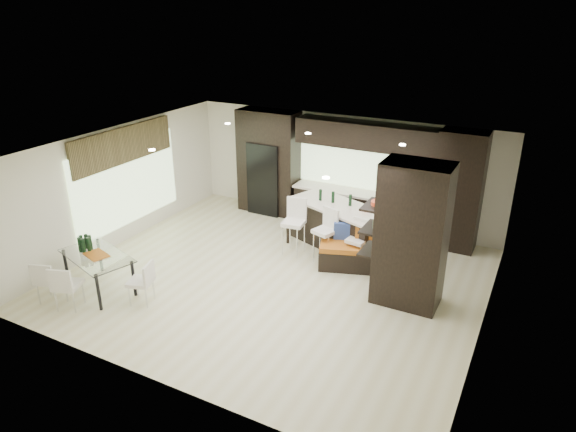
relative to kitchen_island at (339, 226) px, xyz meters
The scene contains 22 objects.
ground 2.15m from the kitchen_island, 105.75° to the right, with size 8.00×8.00×0.00m, color beige.
back_wall 1.81m from the kitchen_island, 110.90° to the left, with size 8.00×0.02×2.70m, color white.
left_wall 5.06m from the kitchen_island, 156.21° to the right, with size 0.02×7.00×2.70m, color white.
right_wall 4.07m from the kitchen_island, 30.40° to the right, with size 0.02×7.00×2.70m, color white.
ceiling 3.04m from the kitchen_island, 105.75° to the right, with size 8.00×7.00×0.02m, color white.
window_left 4.95m from the kitchen_island, 158.17° to the right, with size 0.04×3.20×1.90m, color #B2D199.
window_back 1.79m from the kitchen_island, 88.72° to the left, with size 3.40×0.04×1.20m, color #B2D199.
stone_accent 5.16m from the kitchen_island, 158.04° to the right, with size 0.08×3.00×0.80m, color brown.
ceiling_spots 2.86m from the kitchen_island, 107.85° to the right, with size 4.00×3.00×0.02m, color white.
back_cabinetry 1.44m from the kitchen_island, 93.35° to the left, with size 6.80×0.68×2.70m, color black.
refrigerator 2.74m from the kitchen_island, 155.85° to the left, with size 0.90×0.68×1.90m, color black.
partition_column 2.73m from the kitchen_island, 38.45° to the right, with size 1.20×0.80×2.70m, color black.
kitchen_island is the anchor object (origin of this frame).
stool_left 1.11m from the kitchen_island, 131.11° to the right, with size 0.45×0.45×1.02m, color white.
stool_mid 0.82m from the kitchen_island, 90.00° to the right, with size 0.42×0.42×0.94m, color white.
stool_right 1.09m from the kitchen_island, 47.67° to the right, with size 0.38×0.38×0.86m, color white.
bench 1.15m from the kitchen_island, 52.41° to the right, with size 1.39×0.53×0.53m, color black.
floor_vase 2.22m from the kitchen_island, 38.77° to the right, with size 0.44×0.44×1.20m, color #3F4532, non-canonical shape.
dining_table 5.20m from the kitchen_island, 130.37° to the right, with size 1.53×0.86×0.74m, color white.
chair_near 5.77m from the kitchen_island, 125.67° to the right, with size 0.44×0.44×0.81m, color white.
chair_far 6.06m from the kitchen_island, 129.38° to the right, with size 0.43×0.43×0.79m, color white.
chair_end 4.58m from the kitchen_island, 120.27° to the right, with size 0.42×0.42×0.77m, color white.
Camera 1 is at (4.48, -7.99, 5.21)m, focal length 32.00 mm.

